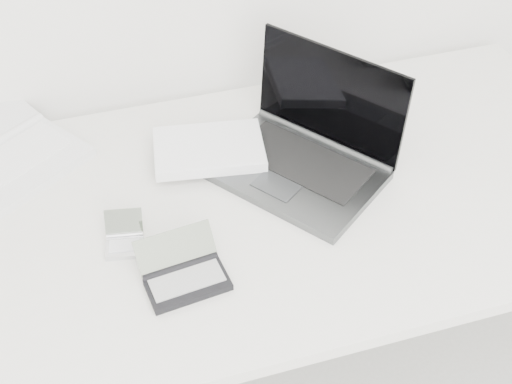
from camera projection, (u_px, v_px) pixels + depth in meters
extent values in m
cube|color=white|center=(264.00, 202.00, 1.53)|extent=(1.60, 0.80, 0.03)
cylinder|color=silver|center=(463.00, 162.00, 2.18)|extent=(0.04, 0.04, 0.70)
cube|color=#4E5153|center=(293.00, 173.00, 1.56)|extent=(0.42, 0.44, 0.02)
cube|color=black|center=(302.00, 161.00, 1.57)|extent=(0.29, 0.32, 0.00)
cube|color=black|center=(331.00, 97.00, 1.56)|extent=(0.24, 0.31, 0.23)
cylinder|color=#4E5153|center=(324.00, 141.00, 1.63)|extent=(0.23, 0.30, 0.02)
cube|color=#3B3E40|center=(276.00, 186.00, 1.52)|extent=(0.11, 0.11, 0.00)
cube|color=white|center=(209.00, 149.00, 1.58)|extent=(0.26, 0.20, 0.03)
cube|color=white|center=(209.00, 145.00, 1.58)|extent=(0.26, 0.19, 0.00)
cube|color=white|center=(20.00, 166.00, 1.58)|extent=(0.33, 0.31, 0.02)
cube|color=white|center=(14.00, 158.00, 1.58)|extent=(0.26, 0.23, 0.00)
cube|color=silver|center=(125.00, 248.00, 1.41)|extent=(0.08, 0.07, 0.01)
cube|color=#B9B9BD|center=(124.00, 245.00, 1.40)|extent=(0.06, 0.04, 0.00)
cube|color=#9AA799|center=(124.00, 222.00, 1.42)|extent=(0.08, 0.05, 0.05)
cylinder|color=silver|center=(125.00, 235.00, 1.42)|extent=(0.07, 0.02, 0.01)
cube|color=black|center=(188.00, 285.00, 1.33)|extent=(0.16, 0.10, 0.01)
cube|color=gray|center=(187.00, 280.00, 1.33)|extent=(0.14, 0.07, 0.00)
cube|color=slate|center=(175.00, 248.00, 1.35)|extent=(0.16, 0.07, 0.06)
cylinder|color=black|center=(181.00, 267.00, 1.36)|extent=(0.15, 0.03, 0.02)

